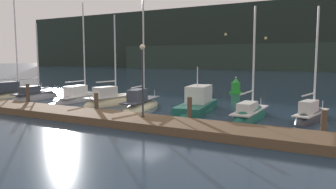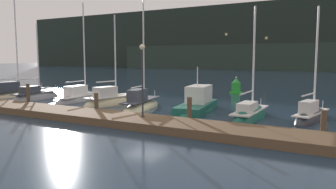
# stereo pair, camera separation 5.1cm
# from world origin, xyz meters

# --- Properties ---
(ground_plane) EXTENTS (400.00, 400.00, 0.00)m
(ground_plane) POSITION_xyz_m (0.00, 0.00, 0.00)
(ground_plane) COLOR #1E3347
(dock) EXTENTS (43.66, 2.80, 0.45)m
(dock) POSITION_xyz_m (0.00, -2.41, 0.23)
(dock) COLOR brown
(dock) RESTS_ON ground
(mooring_pile_1) EXTENTS (0.28, 0.28, 1.84)m
(mooring_pile_1) POSITION_xyz_m (-10.63, -0.76, 0.92)
(mooring_pile_1) COLOR #4C3D2D
(mooring_pile_1) RESTS_ON ground
(mooring_pile_2) EXTENTS (0.28, 0.28, 1.48)m
(mooring_pile_2) POSITION_xyz_m (-3.54, -0.76, 0.74)
(mooring_pile_2) COLOR #4C3D2D
(mooring_pile_2) RESTS_ON ground
(mooring_pile_3) EXTENTS (0.28, 0.28, 1.62)m
(mooring_pile_3) POSITION_xyz_m (3.54, -0.76, 0.81)
(mooring_pile_3) COLOR #4C3D2D
(mooring_pile_3) RESTS_ON ground
(mooring_pile_4) EXTENTS (0.28, 0.28, 1.40)m
(mooring_pile_4) POSITION_xyz_m (10.63, -0.76, 0.70)
(mooring_pile_4) COLOR #4C3D2D
(mooring_pile_4) RESTS_ON ground
(sailboat_berth_1) EXTENTS (2.99, 8.66, 11.99)m
(sailboat_berth_1) POSITION_xyz_m (-17.88, 2.96, 0.18)
(sailboat_berth_1) COLOR beige
(sailboat_berth_1) RESTS_ON ground
(sailboat_berth_2) EXTENTS (2.15, 5.83, 7.88)m
(sailboat_berth_2) POSITION_xyz_m (-13.97, 2.58, 0.11)
(sailboat_berth_2) COLOR gray
(sailboat_berth_2) RESTS_ON ground
(sailboat_berth_3) EXTENTS (2.48, 7.12, 9.53)m
(sailboat_berth_3) POSITION_xyz_m (-9.82, 4.22, 0.15)
(sailboat_berth_3) COLOR gray
(sailboat_berth_3) RESTS_ON ground
(sailboat_berth_4) EXTENTS (2.54, 5.97, 8.23)m
(sailboat_berth_4) POSITION_xyz_m (-5.64, 3.40, 0.14)
(sailboat_berth_4) COLOR beige
(sailboat_berth_4) RESTS_ON ground
(sailboat_berth_5) EXTENTS (2.49, 6.18, 9.28)m
(sailboat_berth_5) POSITION_xyz_m (-2.15, 2.64, 0.20)
(sailboat_berth_5) COLOR beige
(sailboat_berth_5) RESTS_ON ground
(motorboat_berth_6) EXTENTS (3.09, 6.62, 3.81)m
(motorboat_berth_6) POSITION_xyz_m (1.89, 3.99, 0.29)
(motorboat_berth_6) COLOR #195647
(motorboat_berth_6) RESTS_ON ground
(sailboat_berth_7) EXTENTS (1.46, 6.00, 7.96)m
(sailboat_berth_7) POSITION_xyz_m (6.13, 2.80, 0.09)
(sailboat_berth_7) COLOR #195647
(sailboat_berth_7) RESTS_ON ground
(sailboat_berth_8) EXTENTS (2.12, 5.35, 7.77)m
(sailboat_berth_8) POSITION_xyz_m (9.60, 4.00, 0.13)
(sailboat_berth_8) COLOR #2D3338
(sailboat_berth_8) RESTS_ON ground
(channel_buoy) EXTENTS (1.46, 1.46, 1.85)m
(channel_buoy) POSITION_xyz_m (0.74, 16.71, 0.68)
(channel_buoy) COLOR green
(channel_buoy) RESTS_ON ground
(dock_lamppost) EXTENTS (0.32, 0.32, 4.20)m
(dock_lamppost) POSITION_xyz_m (1.17, -2.08, 3.24)
(dock_lamppost) COLOR #2D2D33
(dock_lamppost) RESTS_ON dock
(hillside_backdrop) EXTENTS (240.00, 23.00, 21.72)m
(hillside_backdrop) POSITION_xyz_m (1.19, 95.75, 10.02)
(hillside_backdrop) COLOR #1E2823
(hillside_backdrop) RESTS_ON ground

